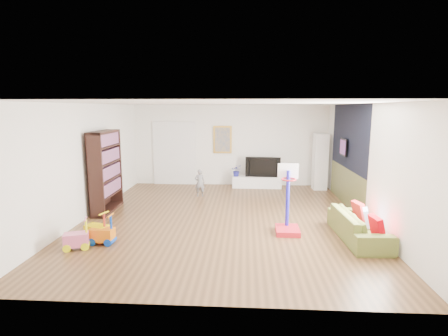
# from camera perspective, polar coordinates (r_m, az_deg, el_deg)

# --- Properties ---
(floor) EXTENTS (6.50, 7.50, 0.00)m
(floor) POSITION_cam_1_polar(r_m,az_deg,el_deg) (8.41, -0.17, -8.21)
(floor) COLOR brown
(floor) RESTS_ON ground
(ceiling) EXTENTS (6.50, 7.50, 0.00)m
(ceiling) POSITION_cam_1_polar(r_m,az_deg,el_deg) (8.00, -0.18, 10.52)
(ceiling) COLOR white
(ceiling) RESTS_ON ground
(wall_back) EXTENTS (6.50, 0.00, 2.70)m
(wall_back) POSITION_cam_1_polar(r_m,az_deg,el_deg) (11.81, 0.99, 3.71)
(wall_back) COLOR white
(wall_back) RESTS_ON ground
(wall_front) EXTENTS (6.50, 0.00, 2.70)m
(wall_front) POSITION_cam_1_polar(r_m,az_deg,el_deg) (4.44, -3.27, -6.54)
(wall_front) COLOR silver
(wall_front) RESTS_ON ground
(wall_left) EXTENTS (0.00, 7.50, 2.70)m
(wall_left) POSITION_cam_1_polar(r_m,az_deg,el_deg) (8.91, -21.53, 1.05)
(wall_left) COLOR silver
(wall_left) RESTS_ON ground
(wall_right) EXTENTS (0.00, 7.50, 2.70)m
(wall_right) POSITION_cam_1_polar(r_m,az_deg,el_deg) (8.53, 22.18, 0.65)
(wall_right) COLOR silver
(wall_right) RESTS_ON ground
(navy_accent) EXTENTS (0.01, 3.20, 1.70)m
(navy_accent) POSITION_cam_1_polar(r_m,az_deg,el_deg) (9.80, 19.69, 4.84)
(navy_accent) COLOR black
(navy_accent) RESTS_ON wall_right
(olive_wainscot) EXTENTS (0.01, 3.20, 1.00)m
(olive_wainscot) POSITION_cam_1_polar(r_m,az_deg,el_deg) (9.99, 19.25, -2.90)
(olive_wainscot) COLOR brown
(olive_wainscot) RESTS_ON wall_right
(doorway) EXTENTS (1.45, 0.06, 2.10)m
(doorway) POSITION_cam_1_polar(r_m,az_deg,el_deg) (12.03, -8.11, 2.29)
(doorway) COLOR white
(doorway) RESTS_ON ground
(painting_back) EXTENTS (0.62, 0.06, 0.92)m
(painting_back) POSITION_cam_1_polar(r_m,az_deg,el_deg) (11.76, -0.24, 4.67)
(painting_back) COLOR gold
(painting_back) RESTS_ON wall_back
(artwork_right) EXTENTS (0.04, 0.56, 0.46)m
(artwork_right) POSITION_cam_1_polar(r_m,az_deg,el_deg) (10.00, 18.92, 3.24)
(artwork_right) COLOR #7F3F8C
(artwork_right) RESTS_ON wall_right
(media_console) EXTENTS (1.60, 0.42, 0.37)m
(media_console) POSITION_cam_1_polar(r_m,az_deg,el_deg) (11.58, 5.37, -2.29)
(media_console) COLOR white
(media_console) RESTS_ON ground
(tall_cabinet) EXTENTS (0.44, 0.44, 1.80)m
(tall_cabinet) POSITION_cam_1_polar(r_m,az_deg,el_deg) (11.59, 15.41, 1.01)
(tall_cabinet) COLOR white
(tall_cabinet) RESTS_ON ground
(bookshelf) EXTENTS (0.40, 1.40, 2.04)m
(bookshelf) POSITION_cam_1_polar(r_m,az_deg,el_deg) (9.29, -18.76, -0.52)
(bookshelf) COLOR black
(bookshelf) RESTS_ON ground
(sofa) EXTENTS (0.82, 1.90, 0.55)m
(sofa) POSITION_cam_1_polar(r_m,az_deg,el_deg) (7.56, 21.13, -8.80)
(sofa) COLOR #5F6A2A
(sofa) RESTS_ON ground
(basketball_hoop) EXTENTS (0.51, 0.62, 1.46)m
(basketball_hoop) POSITION_cam_1_polar(r_m,az_deg,el_deg) (7.38, 10.47, -5.05)
(basketball_hoop) COLOR red
(basketball_hoop) RESTS_ON ground
(ride_on_yellow) EXTENTS (0.52, 0.41, 0.60)m
(ride_on_yellow) POSITION_cam_1_polar(r_m,az_deg,el_deg) (7.39, -20.04, -8.92)
(ride_on_yellow) COLOR #E3C200
(ride_on_yellow) RESTS_ON ground
(ride_on_orange) EXTENTS (0.45, 0.29, 0.59)m
(ride_on_orange) POSITION_cam_1_polar(r_m,az_deg,el_deg) (7.20, -19.32, -9.43)
(ride_on_orange) COLOR orange
(ride_on_orange) RESTS_ON ground
(ride_on_pink) EXTENTS (0.50, 0.40, 0.58)m
(ride_on_pink) POSITION_cam_1_polar(r_m,az_deg,el_deg) (7.12, -23.03, -9.93)
(ride_on_pink) COLOR pink
(ride_on_pink) RESTS_ON ground
(child) EXTENTS (0.32, 0.22, 0.82)m
(child) POSITION_cam_1_polar(r_m,az_deg,el_deg) (10.37, -3.98, -2.44)
(child) COLOR slate
(child) RESTS_ON ground
(tv) EXTENTS (1.15, 0.22, 0.66)m
(tv) POSITION_cam_1_polar(r_m,az_deg,el_deg) (11.53, 6.37, 0.25)
(tv) COLOR black
(tv) RESTS_ON media_console
(vase_plant) EXTENTS (0.35, 0.30, 0.38)m
(vase_plant) POSITION_cam_1_polar(r_m,az_deg,el_deg) (11.50, 2.07, -0.41)
(vase_plant) COLOR navy
(vase_plant) RESTS_ON media_console
(pillow_left) EXTENTS (0.15, 0.42, 0.41)m
(pillow_left) POSITION_cam_1_polar(r_m,az_deg,el_deg) (7.09, 23.69, -8.85)
(pillow_left) COLOR #B7000B
(pillow_left) RESTS_ON sofa
(pillow_center) EXTENTS (0.18, 0.37, 0.35)m
(pillow_center) POSITION_cam_1_polar(r_m,az_deg,el_deg) (7.60, 22.31, -7.52)
(pillow_center) COLOR silver
(pillow_center) RESTS_ON sofa
(pillow_right) EXTENTS (0.18, 0.40, 0.39)m
(pillow_right) POSITION_cam_1_polar(r_m,az_deg,el_deg) (8.03, 21.15, -6.55)
(pillow_right) COLOR #B11C1D
(pillow_right) RESTS_ON sofa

